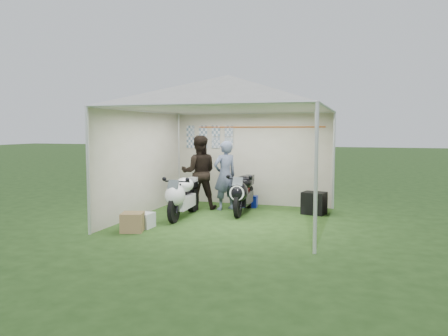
{
  "coord_description": "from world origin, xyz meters",
  "views": [
    {
      "loc": [
        2.68,
        -8.63,
        1.89
      ],
      "look_at": [
        -0.21,
        0.35,
        1.06
      ],
      "focal_mm": 35.0,
      "sensor_mm": 36.0,
      "label": 1
    }
  ],
  "objects": [
    {
      "name": "motorcycle_black",
      "position": [
        0.1,
        0.77,
        0.49
      ],
      "size": [
        0.46,
        1.78,
        0.87
      ],
      "rotation": [
        0.0,
        0.0,
        0.06
      ],
      "color": "black",
      "rests_on": "ground"
    },
    {
      "name": "crate_0",
      "position": [
        -1.38,
        -1.2,
        0.14
      ],
      "size": [
        0.45,
        0.35,
        0.29
      ],
      "primitive_type": "cube",
      "rotation": [
        0.0,
        0.0,
        -0.05
      ],
      "color": "silver",
      "rests_on": "ground"
    },
    {
      "name": "person_dark_jacket",
      "position": [
        -1.03,
        0.99,
        0.87
      ],
      "size": [
        1.03,
        0.92,
        1.75
      ],
      "primitive_type": "imported",
      "rotation": [
        0.0,
        0.0,
        3.5
      ],
      "color": "black",
      "rests_on": "ground"
    },
    {
      "name": "equipment_box",
      "position": [
        1.65,
        1.17,
        0.25
      ],
      "size": [
        0.57,
        0.5,
        0.5
      ],
      "primitive_type": "cube",
      "rotation": [
        0.0,
        0.0,
        -0.22
      ],
      "color": "black",
      "rests_on": "ground"
    },
    {
      "name": "ground",
      "position": [
        0.0,
        0.0,
        0.0
      ],
      "size": [
        80.0,
        80.0,
        0.0
      ],
      "primitive_type": "plane",
      "color": "#224015",
      "rests_on": "ground"
    },
    {
      "name": "motorcycle_white",
      "position": [
        -0.99,
        -0.12,
        0.49
      ],
      "size": [
        0.48,
        1.79,
        0.88
      ],
      "rotation": [
        0.0,
        0.0,
        0.07
      ],
      "color": "black",
      "rests_on": "ground"
    },
    {
      "name": "person_blue_jacket",
      "position": [
        -0.42,
        1.08,
        0.81
      ],
      "size": [
        0.69,
        0.7,
        1.63
      ],
      "primitive_type": "imported",
      "rotation": [
        0.0,
        0.0,
        -2.3
      ],
      "color": "slate",
      "rests_on": "ground"
    },
    {
      "name": "canopy_tent",
      "position": [
        -0.0,
        0.03,
        2.58
      ],
      "size": [
        5.66,
        5.66,
        3.0
      ],
      "color": "silver",
      "rests_on": "ground"
    },
    {
      "name": "crate_1",
      "position": [
        -1.38,
        -1.56,
        0.18
      ],
      "size": [
        0.49,
        0.49,
        0.35
      ],
      "primitive_type": "cube",
      "rotation": [
        0.0,
        0.0,
        0.3
      ],
      "color": "olive",
      "rests_on": "ground"
    },
    {
      "name": "paddock_stand",
      "position": [
        0.05,
        1.57,
        0.14
      ],
      "size": [
        0.39,
        0.26,
        0.28
      ],
      "primitive_type": "cube",
      "rotation": [
        0.0,
        0.0,
        0.06
      ],
      "color": "#1124BA",
      "rests_on": "ground"
    }
  ]
}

